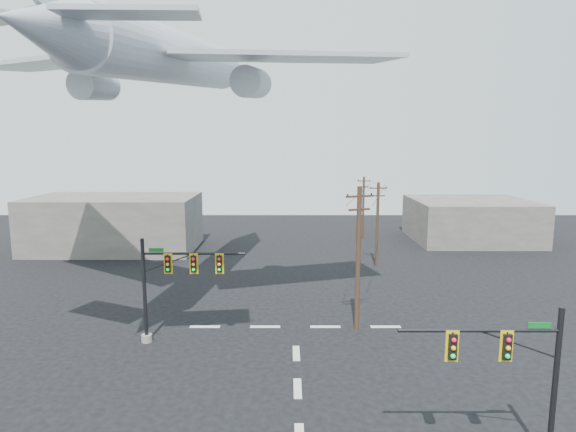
{
  "coord_description": "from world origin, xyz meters",
  "views": [
    {
      "loc": [
        -0.47,
        -18.33,
        12.27
      ],
      "look_at": [
        -0.48,
        5.0,
        8.57
      ],
      "focal_mm": 30.0,
      "sensor_mm": 36.0,
      "label": 1
    }
  ],
  "objects_px": {
    "signal_mast_far": "(170,284)",
    "utility_pole_c": "(363,206)",
    "utility_pole_b": "(377,223)",
    "signal_mast_near": "(521,381)",
    "utility_pole_a": "(358,256)",
    "airliner": "(172,58)"
  },
  "relations": [
    {
      "from": "signal_mast_far",
      "to": "utility_pole_c",
      "type": "xyz_separation_m",
      "value": [
        16.5,
        31.36,
        0.4
      ]
    },
    {
      "from": "utility_pole_c",
      "to": "utility_pole_b",
      "type": "bearing_deg",
      "value": -84.18
    },
    {
      "from": "signal_mast_near",
      "to": "utility_pole_a",
      "type": "xyz_separation_m",
      "value": [
        -4.23,
        13.12,
        1.56
      ]
    },
    {
      "from": "airliner",
      "to": "utility_pole_c",
      "type": "bearing_deg",
      "value": -26.2
    },
    {
      "from": "signal_mast_far",
      "to": "airliner",
      "type": "bearing_deg",
      "value": 97.73
    },
    {
      "from": "signal_mast_far",
      "to": "utility_pole_a",
      "type": "bearing_deg",
      "value": 9.69
    },
    {
      "from": "utility_pole_b",
      "to": "utility_pole_c",
      "type": "relative_size",
      "value": 1.06
    },
    {
      "from": "utility_pole_a",
      "to": "utility_pole_c",
      "type": "relative_size",
      "value": 1.21
    },
    {
      "from": "signal_mast_near",
      "to": "signal_mast_far",
      "type": "relative_size",
      "value": 0.97
    },
    {
      "from": "utility_pole_c",
      "to": "airliner",
      "type": "bearing_deg",
      "value": -116.42
    },
    {
      "from": "signal_mast_far",
      "to": "signal_mast_near",
      "type": "bearing_deg",
      "value": -35.1
    },
    {
      "from": "signal_mast_near",
      "to": "airliner",
      "type": "xyz_separation_m",
      "value": [
        -16.76,
        17.84,
        14.5
      ]
    },
    {
      "from": "signal_mast_far",
      "to": "utility_pole_c",
      "type": "distance_m",
      "value": 35.44
    },
    {
      "from": "signal_mast_near",
      "to": "signal_mast_far",
      "type": "bearing_deg",
      "value": 144.9
    },
    {
      "from": "signal_mast_far",
      "to": "airliner",
      "type": "relative_size",
      "value": 0.19
    },
    {
      "from": "utility_pole_b",
      "to": "airliner",
      "type": "xyz_separation_m",
      "value": [
        -16.72,
        -11.35,
        13.54
      ]
    },
    {
      "from": "airliner",
      "to": "signal_mast_far",
      "type": "bearing_deg",
      "value": -163.24
    },
    {
      "from": "signal_mast_far",
      "to": "utility_pole_a",
      "type": "distance_m",
      "value": 11.85
    },
    {
      "from": "signal_mast_near",
      "to": "airliner",
      "type": "bearing_deg",
      "value": 133.21
    },
    {
      "from": "signal_mast_far",
      "to": "utility_pole_a",
      "type": "height_order",
      "value": "utility_pole_a"
    },
    {
      "from": "utility_pole_a",
      "to": "airliner",
      "type": "height_order",
      "value": "airliner"
    },
    {
      "from": "signal_mast_far",
      "to": "utility_pole_b",
      "type": "relative_size",
      "value": 0.79
    }
  ]
}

